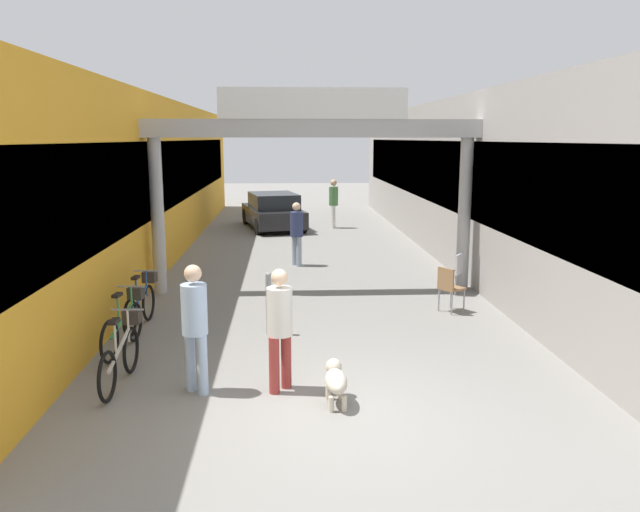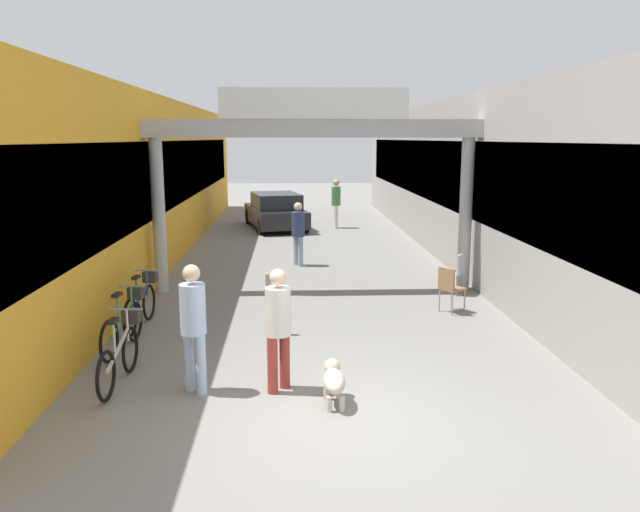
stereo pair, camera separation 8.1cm
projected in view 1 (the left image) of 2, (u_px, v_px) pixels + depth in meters
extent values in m
plane|color=gray|center=(337.00, 416.00, 7.62)|extent=(80.00, 80.00, 0.00)
cube|color=gold|center=(127.00, 179.00, 17.73)|extent=(3.00, 26.00, 4.36)
cube|color=black|center=(179.00, 172.00, 17.77)|extent=(0.04, 23.40, 1.74)
cube|color=#9E9993|center=(479.00, 178.00, 18.29)|extent=(3.00, 26.00, 4.36)
cube|color=black|center=(430.00, 171.00, 18.16)|extent=(0.04, 23.40, 1.74)
cylinder|color=#B2B2B2|center=(157.00, 217.00, 13.39)|extent=(0.28, 0.28, 3.35)
cylinder|color=#B2B2B2|center=(464.00, 215.00, 13.76)|extent=(0.28, 0.28, 3.35)
cube|color=#B2B2B2|center=(313.00, 128.00, 13.23)|extent=(7.40, 0.44, 0.38)
cube|color=white|center=(313.00, 103.00, 12.94)|extent=(3.96, 0.10, 0.64)
cylinder|color=#99332D|center=(274.00, 365.00, 8.23)|extent=(0.20, 0.20, 0.78)
cylinder|color=#99332D|center=(286.00, 360.00, 8.41)|extent=(0.20, 0.20, 0.78)
cylinder|color=silver|center=(280.00, 311.00, 8.19)|extent=(0.48, 0.48, 0.64)
sphere|color=beige|center=(279.00, 277.00, 8.10)|extent=(0.31, 0.31, 0.22)
cylinder|color=#A5BFE0|center=(190.00, 361.00, 8.33)|extent=(0.20, 0.20, 0.81)
cylinder|color=#A5BFE0|center=(202.00, 365.00, 8.19)|extent=(0.20, 0.20, 0.81)
cylinder|color=#A5BFE0|center=(194.00, 309.00, 8.12)|extent=(0.48, 0.48, 0.67)
sphere|color=beige|center=(193.00, 273.00, 8.04)|extent=(0.32, 0.32, 0.23)
cylinder|color=#8C9EB2|center=(295.00, 250.00, 16.62)|extent=(0.19, 0.19, 0.79)
cylinder|color=#8C9EB2|center=(299.00, 252.00, 16.42)|extent=(0.19, 0.19, 0.79)
cylinder|color=navy|center=(297.00, 224.00, 16.39)|extent=(0.46, 0.46, 0.65)
sphere|color=beige|center=(296.00, 207.00, 16.30)|extent=(0.30, 0.30, 0.22)
cylinder|color=silver|center=(333.00, 216.00, 23.57)|extent=(0.15, 0.15, 0.85)
cylinder|color=silver|center=(334.00, 217.00, 23.34)|extent=(0.15, 0.15, 0.85)
cylinder|color=#4C7F47|center=(334.00, 196.00, 23.31)|extent=(0.35, 0.35, 0.70)
sphere|color=tan|center=(334.00, 183.00, 23.22)|extent=(0.25, 0.25, 0.24)
ellipsoid|color=beige|center=(336.00, 381.00, 7.86)|extent=(0.29, 0.63, 0.25)
sphere|color=beige|center=(334.00, 366.00, 8.12)|extent=(0.22, 0.22, 0.21)
sphere|color=white|center=(335.00, 376.00, 8.05)|extent=(0.16, 0.16, 0.15)
cylinder|color=beige|center=(328.00, 392.00, 8.08)|extent=(0.07, 0.07, 0.20)
cylinder|color=beige|center=(341.00, 392.00, 8.09)|extent=(0.07, 0.07, 0.20)
cylinder|color=beige|center=(331.00, 404.00, 7.71)|extent=(0.07, 0.07, 0.20)
cylinder|color=beige|center=(344.00, 404.00, 7.73)|extent=(0.07, 0.07, 0.20)
torus|color=black|center=(131.00, 350.00, 8.98)|extent=(0.09, 0.67, 0.67)
torus|color=black|center=(107.00, 377.00, 7.98)|extent=(0.09, 0.67, 0.67)
cube|color=beige|center=(119.00, 350.00, 8.45)|extent=(0.09, 0.94, 0.34)
cylinder|color=beige|center=(115.00, 337.00, 8.29)|extent=(0.03, 0.03, 0.42)
cube|color=black|center=(114.00, 321.00, 8.25)|extent=(0.11, 0.23, 0.05)
cylinder|color=beige|center=(128.00, 326.00, 8.85)|extent=(0.03, 0.03, 0.46)
cylinder|color=gray|center=(127.00, 310.00, 8.81)|extent=(0.46, 0.05, 0.03)
cube|color=#332D28|center=(132.00, 317.00, 9.03)|extent=(0.25, 0.21, 0.20)
torus|color=black|center=(134.00, 322.00, 10.35)|extent=(0.14, 0.67, 0.67)
torus|color=black|center=(109.00, 342.00, 9.35)|extent=(0.14, 0.67, 0.67)
cube|color=#338C4C|center=(122.00, 320.00, 9.82)|extent=(0.16, 0.94, 0.34)
cylinder|color=#338C4C|center=(118.00, 309.00, 9.66)|extent=(0.04, 0.04, 0.42)
cube|color=black|center=(117.00, 295.00, 9.62)|extent=(0.13, 0.23, 0.05)
cylinder|color=#338C4C|center=(132.00, 301.00, 10.22)|extent=(0.04, 0.04, 0.46)
cylinder|color=gray|center=(131.00, 286.00, 10.18)|extent=(0.46, 0.09, 0.03)
cube|color=#332D28|center=(136.00, 293.00, 10.41)|extent=(0.26, 0.23, 0.20)
torus|color=black|center=(148.00, 303.00, 11.56)|extent=(0.11, 0.67, 0.67)
torus|color=black|center=(130.00, 318.00, 10.56)|extent=(0.11, 0.67, 0.67)
cube|color=#234C9E|center=(139.00, 300.00, 11.03)|extent=(0.12, 0.94, 0.34)
cylinder|color=#234C9E|center=(136.00, 290.00, 10.87)|extent=(0.03, 0.03, 0.42)
cube|color=black|center=(136.00, 278.00, 10.83)|extent=(0.12, 0.23, 0.05)
cylinder|color=#234C9E|center=(146.00, 283.00, 11.44)|extent=(0.03, 0.03, 0.46)
cylinder|color=gray|center=(146.00, 271.00, 11.39)|extent=(0.46, 0.07, 0.03)
cube|color=#332D28|center=(150.00, 277.00, 11.62)|extent=(0.26, 0.22, 0.20)
cylinder|color=gray|center=(269.00, 306.00, 10.68)|extent=(0.10, 0.10, 1.02)
sphere|color=gray|center=(268.00, 275.00, 10.58)|extent=(0.10, 0.10, 0.10)
cylinder|color=gray|center=(451.00, 297.00, 12.38)|extent=(0.04, 0.04, 0.45)
cylinder|color=gray|center=(464.00, 301.00, 12.11)|extent=(0.04, 0.04, 0.45)
cylinder|color=gray|center=(439.00, 300.00, 12.19)|extent=(0.04, 0.04, 0.45)
cylinder|color=gray|center=(452.00, 304.00, 11.92)|extent=(0.04, 0.04, 0.45)
cube|color=olive|center=(452.00, 288.00, 12.10)|extent=(0.55, 0.55, 0.04)
cube|color=olive|center=(446.00, 278.00, 11.96)|extent=(0.25, 0.36, 0.40)
cylinder|color=gray|center=(440.00, 284.00, 13.54)|extent=(0.04, 0.04, 0.45)
cylinder|color=gray|center=(446.00, 281.00, 13.82)|extent=(0.04, 0.04, 0.45)
cylinder|color=gray|center=(455.00, 286.00, 13.36)|extent=(0.04, 0.04, 0.45)
cylinder|color=gray|center=(461.00, 283.00, 13.65)|extent=(0.04, 0.04, 0.45)
cube|color=silver|center=(451.00, 272.00, 13.55)|extent=(0.56, 0.56, 0.04)
cube|color=silver|center=(459.00, 263.00, 13.41)|extent=(0.26, 0.35, 0.40)
cube|color=black|center=(273.00, 216.00, 23.36)|extent=(2.56, 4.28, 0.60)
cube|color=#1E2328|center=(274.00, 201.00, 23.11)|extent=(2.01, 2.48, 0.55)
cylinder|color=black|center=(246.00, 216.00, 24.56)|extent=(0.32, 0.63, 0.60)
cylinder|color=black|center=(285.00, 215.00, 24.98)|extent=(0.32, 0.63, 0.60)
cylinder|color=black|center=(259.00, 226.00, 21.81)|extent=(0.32, 0.63, 0.60)
cylinder|color=black|center=(303.00, 225.00, 22.23)|extent=(0.32, 0.63, 0.60)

